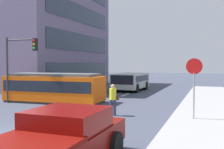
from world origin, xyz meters
TOP-DOWN VIEW (x-y plane):
  - ground_plane at (0.00, 10.00)m, footprint 120.00×120.00m
  - sidewalk_curb_right at (6.80, 6.00)m, footprint 3.20×36.00m
  - lane_stripe_1 at (0.00, 2.00)m, footprint 0.16×2.40m
  - lane_stripe_2 at (0.00, 6.00)m, footprint 0.16×2.40m
  - lane_stripe_3 at (0.00, 14.30)m, footprint 0.16×2.40m
  - lane_stripe_4 at (0.00, 20.30)m, footprint 0.16×2.40m
  - corner_building at (-13.82, 19.02)m, footprint 14.33×16.56m
  - streetcar_tram at (-3.46, 8.30)m, footprint 7.13×2.86m
  - city_bus at (-0.62, 17.89)m, footprint 2.70×5.27m
  - pedestrian_crossing at (2.20, 5.18)m, footprint 0.50×0.36m
  - pickup_truck_parked at (3.45, -2.24)m, footprint 2.29×5.00m
  - parked_sedan_mid at (-5.36, 12.26)m, footprint 2.09×4.08m
  - stop_sign at (6.30, 5.20)m, footprint 0.76×0.07m
  - traffic_light_mast at (-5.36, 6.91)m, footprint 2.60×0.33m

SIDE VIEW (x-z plane):
  - ground_plane at x=0.00m, z-range 0.00..0.00m
  - lane_stripe_1 at x=0.00m, z-range 0.00..0.01m
  - lane_stripe_2 at x=0.00m, z-range 0.00..0.01m
  - lane_stripe_3 at x=0.00m, z-range 0.00..0.01m
  - lane_stripe_4 at x=0.00m, z-range 0.00..0.01m
  - sidewalk_curb_right at x=6.80m, z-range 0.00..0.14m
  - parked_sedan_mid at x=-5.36m, z-range 0.03..1.22m
  - pickup_truck_parked at x=3.45m, z-range 0.02..1.57m
  - pedestrian_crossing at x=2.20m, z-range 0.11..1.78m
  - city_bus at x=-0.62m, z-range 0.13..1.88m
  - streetcar_tram at x=-3.46m, z-range 0.04..2.11m
  - stop_sign at x=6.30m, z-range 0.75..3.63m
  - traffic_light_mast at x=-5.36m, z-range 0.93..5.53m
  - corner_building at x=-13.82m, z-range 0.00..12.80m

